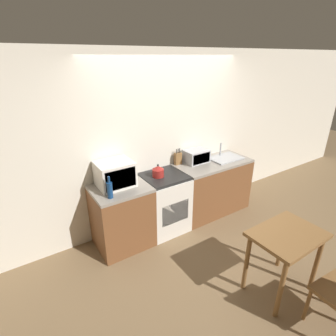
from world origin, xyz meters
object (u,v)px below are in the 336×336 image
Objects in this scene: stove_range at (164,203)px; kettle at (158,171)px; toaster_oven at (196,156)px; dining_table at (286,244)px; microwave at (115,174)px; bottle at (110,190)px.

kettle is (-0.09, 0.02, 0.53)m from stove_range.
toaster_oven reaches higher than dining_table.
kettle is at bearing -6.89° from microwave.
kettle is 0.62m from microwave.
bottle is (-0.19, -0.28, -0.06)m from microwave.
stove_range is at bearing -10.37° from kettle.
microwave is at bearing 173.11° from kettle.
stove_range is 1.77m from dining_table.
bottle reaches higher than kettle.
microwave reaches higher than kettle.
dining_table is at bearing -48.18° from bottle.
kettle is 0.50× the size of toaster_oven.
dining_table is (0.55, -1.72, -0.35)m from kettle.
microwave is 1.64× the size of bottle.
toaster_oven reaches higher than stove_range.
toaster_oven is 0.49× the size of dining_table.
toaster_oven is at bearing 2.41° from microwave.
stove_range is 3.17× the size of bottle.
bottle is at bearing -168.03° from stove_range.
microwave is 2.18m from dining_table.
microwave reaches higher than bottle.
microwave is (-0.70, 0.09, 0.62)m from stove_range.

